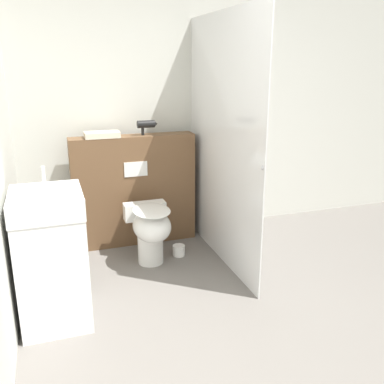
% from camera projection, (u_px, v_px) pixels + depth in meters
% --- Properties ---
extents(ground_plane, '(12.00, 12.00, 0.00)m').
position_uv_depth(ground_plane, '(258.00, 376.00, 2.47)').
color(ground_plane, slate).
extents(wall_back, '(8.00, 0.06, 2.50)m').
position_uv_depth(wall_back, '(153.00, 113.00, 4.26)').
color(wall_back, silver).
rests_on(wall_back, ground_plane).
extents(partition_panel, '(1.18, 0.22, 1.08)m').
position_uv_depth(partition_panel, '(135.00, 190.00, 4.18)').
color(partition_panel, brown).
rests_on(partition_panel, ground_plane).
extents(shower_glass, '(0.04, 1.60, 2.14)m').
position_uv_depth(shower_glass, '(222.00, 143.00, 3.69)').
color(shower_glass, silver).
rests_on(shower_glass, ground_plane).
extents(toilet, '(0.38, 0.56, 0.54)m').
position_uv_depth(toilet, '(151.00, 228.00, 3.76)').
color(toilet, white).
rests_on(toilet, ground_plane).
extents(sink_vanity, '(0.46, 0.52, 1.08)m').
position_uv_depth(sink_vanity, '(52.00, 258.00, 2.89)').
color(sink_vanity, white).
rests_on(sink_vanity, ground_plane).
extents(hair_drier, '(0.19, 0.07, 0.14)m').
position_uv_depth(hair_drier, '(147.00, 124.00, 4.03)').
color(hair_drier, black).
rests_on(hair_drier, partition_panel).
extents(folded_towel, '(0.32, 0.18, 0.05)m').
position_uv_depth(folded_towel, '(102.00, 135.00, 3.92)').
color(folded_towel, beige).
rests_on(folded_towel, partition_panel).
extents(spare_toilet_roll, '(0.11, 0.11, 0.10)m').
position_uv_depth(spare_toilet_roll, '(179.00, 250.00, 4.00)').
color(spare_toilet_roll, white).
rests_on(spare_toilet_roll, ground_plane).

